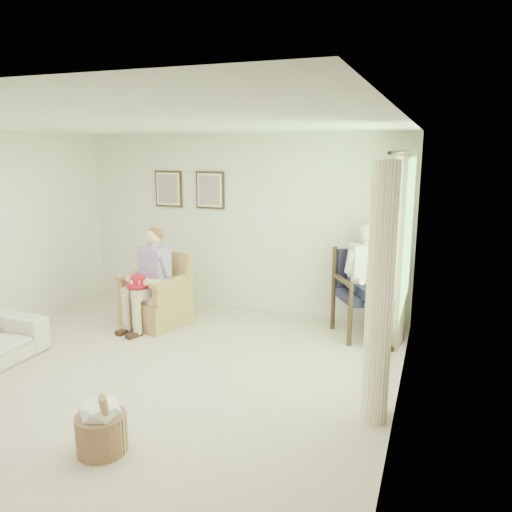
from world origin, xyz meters
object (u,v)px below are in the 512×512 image
at_px(wicker_armchair, 158,302).
at_px(person_wicker, 151,272).
at_px(hatbox, 101,425).
at_px(person_dark, 366,273).
at_px(red_hat, 138,282).
at_px(wood_armchair, 367,289).

xyz_separation_m(wicker_armchair, person_wicker, (-0.00, -0.13, 0.46)).
relative_size(wicker_armchair, hatbox, 1.65).
bearing_deg(person_dark, hatbox, -147.65).
xyz_separation_m(person_wicker, red_hat, (-0.07, -0.20, -0.10)).
bearing_deg(wicker_armchair, hatbox, -51.68).
xyz_separation_m(person_dark, hatbox, (-1.60, -3.23, -0.62)).
bearing_deg(wicker_armchair, person_dark, 25.45).
height_order(person_dark, hatbox, person_dark).
bearing_deg(hatbox, person_wicker, 113.65).
relative_size(wood_armchair, hatbox, 1.84).
bearing_deg(red_hat, person_wicker, 70.49).
distance_m(wicker_armchair, red_hat, 0.49).
bearing_deg(wicker_armchair, person_wicker, -74.32).
height_order(red_hat, hatbox, red_hat).
bearing_deg(person_dark, wood_armchair, 58.67).
bearing_deg(person_dark, person_wicker, 161.07).
bearing_deg(person_wicker, hatbox, -50.67).
xyz_separation_m(wood_armchair, person_dark, (0.00, -0.18, 0.26)).
bearing_deg(person_dark, wicker_armchair, 158.44).
xyz_separation_m(wood_armchair, red_hat, (-2.82, -0.98, 0.07)).
height_order(wood_armchair, person_dark, person_dark).
bearing_deg(wood_armchair, hatbox, -146.43).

